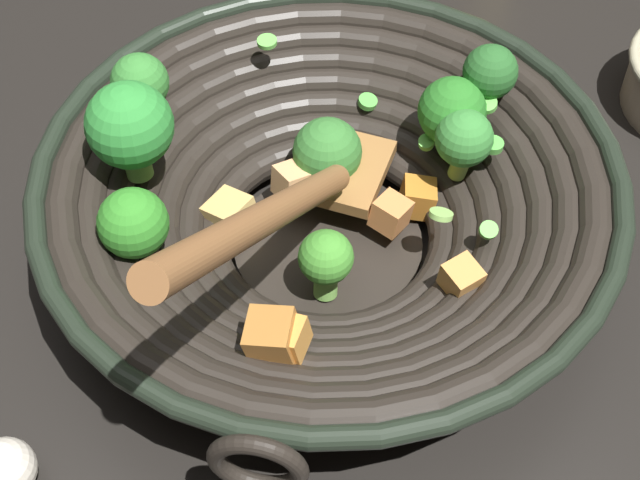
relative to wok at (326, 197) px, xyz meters
The scene contains 3 objects.
ground_plane 0.06m from the wok, 144.70° to the right, with size 4.00×4.00×0.00m, color black.
wok is the anchor object (origin of this frame).
garlic_bulb 0.26m from the wok, 103.28° to the left, with size 0.04×0.04×0.04m, color silver.
Camera 1 is at (-0.36, 0.21, 0.52)m, focal length 52.86 mm.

